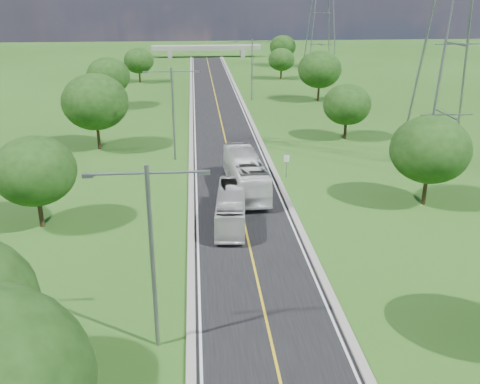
# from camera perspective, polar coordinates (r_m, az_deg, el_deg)

# --- Properties ---
(ground) EXTENTS (260.00, 260.00, 0.00)m
(ground) POSITION_cam_1_polar(r_m,az_deg,el_deg) (74.03, -1.92, 7.04)
(ground) COLOR #254B15
(ground) RESTS_ON ground
(road) EXTENTS (8.00, 150.00, 0.06)m
(road) POSITION_cam_1_polar(r_m,az_deg,el_deg) (79.86, -2.15, 8.08)
(road) COLOR black
(road) RESTS_ON ground
(curb_left) EXTENTS (0.50, 150.00, 0.22)m
(curb_left) POSITION_cam_1_polar(r_m,az_deg,el_deg) (79.76, -5.24, 8.05)
(curb_left) COLOR gray
(curb_left) RESTS_ON ground
(curb_right) EXTENTS (0.50, 150.00, 0.22)m
(curb_right) POSITION_cam_1_polar(r_m,az_deg,el_deg) (80.15, 0.91, 8.20)
(curb_right) COLOR gray
(curb_right) RESTS_ON ground
(speed_limit_sign) EXTENTS (0.55, 0.09, 2.40)m
(speed_limit_sign) POSITION_cam_1_polar(r_m,az_deg,el_deg) (53.05, 4.98, 3.18)
(speed_limit_sign) COLOR slate
(speed_limit_sign) RESTS_ON ground
(overpass) EXTENTS (30.00, 3.00, 3.20)m
(overpass) POSITION_cam_1_polar(r_m,az_deg,el_deg) (152.62, -3.61, 15.05)
(overpass) COLOR gray
(overpass) RESTS_ON ground
(streetlight_near_left) EXTENTS (5.90, 0.25, 10.00)m
(streetlight_near_left) POSITION_cam_1_polar(r_m,az_deg,el_deg) (26.61, -9.44, -5.46)
(streetlight_near_left) COLOR slate
(streetlight_near_left) RESTS_ON ground
(streetlight_mid_left) EXTENTS (5.90, 0.25, 10.00)m
(streetlight_mid_left) POSITION_cam_1_polar(r_m,az_deg,el_deg) (58.04, -7.17, 9.06)
(streetlight_mid_left) COLOR slate
(streetlight_mid_left) RESTS_ON ground
(streetlight_far_right) EXTENTS (5.90, 0.25, 10.00)m
(streetlight_far_right) POSITION_cam_1_polar(r_m,az_deg,el_deg) (91.08, 1.28, 13.45)
(streetlight_far_right) COLOR slate
(streetlight_far_right) RESTS_ON ground
(power_tower_near) EXTENTS (9.00, 6.40, 28.00)m
(power_tower_near) POSITION_cam_1_polar(r_m,az_deg,el_deg) (57.94, 22.31, 15.78)
(power_tower_near) COLOR slate
(power_tower_near) RESTS_ON ground
(power_tower_far) EXTENTS (9.00, 6.40, 28.00)m
(power_tower_far) POSITION_cam_1_polar(r_m,az_deg,el_deg) (130.29, 8.76, 19.00)
(power_tower_far) COLOR slate
(power_tower_far) RESTS_ON ground
(tree_lb) EXTENTS (6.30, 6.30, 7.33)m
(tree_lb) POSITION_cam_1_polar(r_m,az_deg,el_deg) (43.64, -21.06, 2.11)
(tree_lb) COLOR black
(tree_lb) RESTS_ON ground
(tree_lc) EXTENTS (7.56, 7.56, 8.79)m
(tree_lc) POSITION_cam_1_polar(r_m,az_deg,el_deg) (63.98, -15.20, 9.26)
(tree_lc) COLOR black
(tree_lc) RESTS_ON ground
(tree_ld) EXTENTS (6.72, 6.72, 7.82)m
(tree_ld) POSITION_cam_1_polar(r_m,az_deg,el_deg) (87.76, -13.88, 11.93)
(tree_ld) COLOR black
(tree_ld) RESTS_ON ground
(tree_le) EXTENTS (5.88, 5.88, 6.84)m
(tree_le) POSITION_cam_1_polar(r_m,az_deg,el_deg) (111.14, -10.75, 13.60)
(tree_le) COLOR black
(tree_le) RESTS_ON ground
(tree_rb) EXTENTS (6.72, 6.72, 7.82)m
(tree_rb) POSITION_cam_1_polar(r_m,az_deg,el_deg) (47.91, 19.62, 4.28)
(tree_rb) COLOR black
(tree_rb) RESTS_ON ground
(tree_rc) EXTENTS (5.88, 5.88, 6.84)m
(tree_rc) POSITION_cam_1_polar(r_m,az_deg,el_deg) (67.80, 11.34, 9.12)
(tree_rc) COLOR black
(tree_rc) RESTS_ON ground
(tree_rd) EXTENTS (7.14, 7.14, 8.30)m
(tree_rd) POSITION_cam_1_polar(r_m,az_deg,el_deg) (91.05, 8.49, 12.80)
(tree_rd) COLOR black
(tree_rd) RESTS_ON ground
(tree_re) EXTENTS (5.46, 5.46, 6.35)m
(tree_re) POSITION_cam_1_polar(r_m,az_deg,el_deg) (114.09, 4.44, 13.91)
(tree_re) COLOR black
(tree_re) RESTS_ON ground
(tree_rf) EXTENTS (6.30, 6.30, 7.33)m
(tree_rf) POSITION_cam_1_polar(r_m,az_deg,el_deg) (134.21, 4.59, 15.20)
(tree_rf) COLOR black
(tree_rf) RESTS_ON ground
(bus_outbound) EXTENTS (3.43, 11.99, 3.30)m
(bus_outbound) POSITION_cam_1_polar(r_m,az_deg,el_deg) (49.26, 0.59, 1.99)
(bus_outbound) COLOR silver
(bus_outbound) RESTS_ON road
(bus_inbound) EXTENTS (3.09, 9.58, 2.62)m
(bus_inbound) POSITION_cam_1_polar(r_m,az_deg,el_deg) (42.57, -0.95, -1.60)
(bus_inbound) COLOR beige
(bus_inbound) RESTS_ON road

